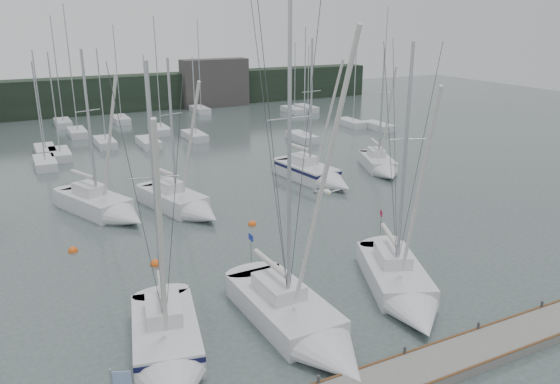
{
  "coord_description": "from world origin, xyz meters",
  "views": [
    {
      "loc": [
        -10.91,
        -18.44,
        13.27
      ],
      "look_at": [
        1.02,
        5.0,
        4.7
      ],
      "focal_mm": 35.0,
      "sensor_mm": 36.0,
      "label": 1
    }
  ],
  "objects_px": {
    "sailboat_mid_b": "(107,209)",
    "sailboat_near_right": "(404,291)",
    "sailboat_mid_d": "(318,176)",
    "buoy_a": "(156,265)",
    "sailboat_mid_e": "(382,167)",
    "sailboat_mid_c": "(185,205)",
    "sailboat_near_center": "(306,329)",
    "sailboat_near_left": "(168,354)",
    "buoy_b": "(252,225)",
    "buoy_c": "(73,251)"
  },
  "relations": [
    {
      "from": "sailboat_mid_d",
      "to": "sailboat_mid_e",
      "type": "height_order",
      "value": "sailboat_mid_d"
    },
    {
      "from": "sailboat_near_center",
      "to": "sailboat_mid_b",
      "type": "bearing_deg",
      "value": 102.29
    },
    {
      "from": "sailboat_mid_d",
      "to": "buoy_a",
      "type": "xyz_separation_m",
      "value": [
        -16.01,
        -9.24,
        -0.62
      ]
    },
    {
      "from": "sailboat_near_left",
      "to": "buoy_c",
      "type": "distance_m",
      "value": 13.49
    },
    {
      "from": "sailboat_near_right",
      "to": "buoy_c",
      "type": "height_order",
      "value": "sailboat_near_right"
    },
    {
      "from": "sailboat_near_right",
      "to": "sailboat_near_left",
      "type": "bearing_deg",
      "value": -157.48
    },
    {
      "from": "sailboat_near_right",
      "to": "buoy_c",
      "type": "xyz_separation_m",
      "value": [
        -13.58,
        13.45,
        -0.5
      ]
    },
    {
      "from": "sailboat_mid_d",
      "to": "sailboat_mid_e",
      "type": "distance_m",
      "value": 6.63
    },
    {
      "from": "sailboat_mid_b",
      "to": "sailboat_near_left",
      "type": "bearing_deg",
      "value": -115.76
    },
    {
      "from": "sailboat_mid_e",
      "to": "buoy_b",
      "type": "height_order",
      "value": "sailboat_mid_e"
    },
    {
      "from": "sailboat_near_center",
      "to": "sailboat_near_right",
      "type": "xyz_separation_m",
      "value": [
        5.87,
        0.77,
        -0.02
      ]
    },
    {
      "from": "sailboat_near_left",
      "to": "buoy_b",
      "type": "relative_size",
      "value": 22.49
    },
    {
      "from": "sailboat_near_center",
      "to": "sailboat_mid_e",
      "type": "distance_m",
      "value": 27.21
    },
    {
      "from": "buoy_a",
      "to": "buoy_c",
      "type": "distance_m",
      "value": 5.55
    },
    {
      "from": "sailboat_mid_c",
      "to": "sailboat_mid_e",
      "type": "height_order",
      "value": "sailboat_mid_e"
    },
    {
      "from": "buoy_b",
      "to": "buoy_c",
      "type": "height_order",
      "value": "buoy_c"
    },
    {
      "from": "sailboat_near_right",
      "to": "sailboat_mid_d",
      "type": "bearing_deg",
      "value": 94.52
    },
    {
      "from": "sailboat_mid_d",
      "to": "buoy_a",
      "type": "relative_size",
      "value": 20.28
    },
    {
      "from": "sailboat_mid_d",
      "to": "buoy_c",
      "type": "bearing_deg",
      "value": -173.02
    },
    {
      "from": "sailboat_near_left",
      "to": "sailboat_near_center",
      "type": "bearing_deg",
      "value": 3.07
    },
    {
      "from": "sailboat_mid_c",
      "to": "buoy_a",
      "type": "relative_size",
      "value": 18.55
    },
    {
      "from": "sailboat_near_left",
      "to": "sailboat_mid_e",
      "type": "relative_size",
      "value": 1.11
    },
    {
      "from": "sailboat_mid_e",
      "to": "buoy_b",
      "type": "distance_m",
      "value": 16.61
    },
    {
      "from": "buoy_c",
      "to": "sailboat_mid_b",
      "type": "bearing_deg",
      "value": 59.81
    },
    {
      "from": "sailboat_near_center",
      "to": "buoy_a",
      "type": "xyz_separation_m",
      "value": [
        -3.84,
        10.24,
        -0.53
      ]
    },
    {
      "from": "sailboat_mid_d",
      "to": "sailboat_mid_e",
      "type": "relative_size",
      "value": 1.09
    },
    {
      "from": "sailboat_near_center",
      "to": "buoy_b",
      "type": "bearing_deg",
      "value": 73.81
    },
    {
      "from": "buoy_a",
      "to": "sailboat_mid_b",
      "type": "bearing_deg",
      "value": 95.94
    },
    {
      "from": "sailboat_near_center",
      "to": "sailboat_mid_b",
      "type": "distance_m",
      "value": 19.84
    },
    {
      "from": "sailboat_near_right",
      "to": "buoy_b",
      "type": "xyz_separation_m",
      "value": [
        -2.42,
        12.57,
        -0.5
      ]
    },
    {
      "from": "sailboat_near_left",
      "to": "sailboat_mid_b",
      "type": "relative_size",
      "value": 1.05
    },
    {
      "from": "sailboat_near_left",
      "to": "sailboat_mid_e",
      "type": "bearing_deg",
      "value": 49.24
    },
    {
      "from": "sailboat_near_center",
      "to": "buoy_b",
      "type": "height_order",
      "value": "sailboat_near_center"
    },
    {
      "from": "sailboat_near_left",
      "to": "sailboat_near_right",
      "type": "relative_size",
      "value": 0.97
    },
    {
      "from": "sailboat_mid_b",
      "to": "sailboat_near_right",
      "type": "bearing_deg",
      "value": -82.78
    },
    {
      "from": "buoy_b",
      "to": "buoy_c",
      "type": "xyz_separation_m",
      "value": [
        -11.17,
        0.89,
        0.0
      ]
    },
    {
      "from": "sailboat_near_right",
      "to": "sailboat_mid_b",
      "type": "xyz_separation_m",
      "value": [
        -10.65,
        18.49,
        0.08
      ]
    },
    {
      "from": "sailboat_near_right",
      "to": "buoy_a",
      "type": "xyz_separation_m",
      "value": [
        -9.72,
        9.48,
        -0.5
      ]
    },
    {
      "from": "sailboat_mid_b",
      "to": "sailboat_mid_e",
      "type": "bearing_deg",
      "value": -21.72
    },
    {
      "from": "sailboat_mid_c",
      "to": "sailboat_mid_e",
      "type": "distance_m",
      "value": 18.74
    },
    {
      "from": "sailboat_near_right",
      "to": "sailboat_mid_b",
      "type": "height_order",
      "value": "sailboat_near_right"
    },
    {
      "from": "sailboat_mid_c",
      "to": "buoy_a",
      "type": "height_order",
      "value": "sailboat_mid_c"
    },
    {
      "from": "sailboat_near_right",
      "to": "sailboat_mid_e",
      "type": "xyz_separation_m",
      "value": [
        12.92,
        18.9,
        0.02
      ]
    },
    {
      "from": "sailboat_mid_e",
      "to": "sailboat_mid_c",
      "type": "bearing_deg",
      "value": -152.55
    },
    {
      "from": "sailboat_mid_c",
      "to": "sailboat_mid_d",
      "type": "bearing_deg",
      "value": -6.9
    },
    {
      "from": "sailboat_mid_d",
      "to": "sailboat_near_center",
      "type": "bearing_deg",
      "value": -129.84
    },
    {
      "from": "sailboat_mid_d",
      "to": "buoy_a",
      "type": "bearing_deg",
      "value": -157.86
    },
    {
      "from": "sailboat_mid_d",
      "to": "sailboat_near_right",
      "type": "bearing_deg",
      "value": -116.44
    },
    {
      "from": "sailboat_mid_b",
      "to": "sailboat_mid_d",
      "type": "relative_size",
      "value": 0.97
    },
    {
      "from": "sailboat_mid_d",
      "to": "sailboat_mid_b",
      "type": "bearing_deg",
      "value": 172.92
    }
  ]
}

